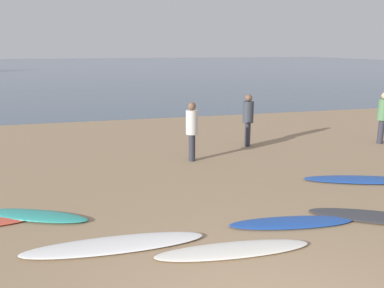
{
  "coord_description": "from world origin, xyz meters",
  "views": [
    {
      "loc": [
        -1.52,
        -2.67,
        2.86
      ],
      "look_at": [
        0.86,
        6.19,
        0.6
      ],
      "focal_mm": 36.47,
      "sensor_mm": 36.0,
      "label": 1
    }
  ],
  "objects_px": {
    "surfboard_4": "(233,250)",
    "person_0": "(383,114)",
    "surfboard_5": "(292,222)",
    "surfboard_2": "(36,216)",
    "person_1": "(248,116)",
    "person_2": "(192,127)",
    "surfboard_6": "(377,217)",
    "surfboard_7": "(362,180)",
    "surfboard_3": "(115,245)"
  },
  "relations": [
    {
      "from": "surfboard_4",
      "to": "person_1",
      "type": "bearing_deg",
      "value": 69.49
    },
    {
      "from": "surfboard_2",
      "to": "surfboard_4",
      "type": "xyz_separation_m",
      "value": [
        2.89,
        -1.98,
        -0.01
      ]
    },
    {
      "from": "surfboard_7",
      "to": "person_2",
      "type": "xyz_separation_m",
      "value": [
        -3.21,
        2.52,
        0.87
      ]
    },
    {
      "from": "person_2",
      "to": "surfboard_2",
      "type": "bearing_deg",
      "value": 136.78
    },
    {
      "from": "surfboard_3",
      "to": "person_1",
      "type": "relative_size",
      "value": 1.73
    },
    {
      "from": "surfboard_7",
      "to": "person_0",
      "type": "xyz_separation_m",
      "value": [
        2.88,
        2.86,
        0.89
      ]
    },
    {
      "from": "person_0",
      "to": "person_1",
      "type": "distance_m",
      "value": 4.15
    },
    {
      "from": "surfboard_7",
      "to": "person_1",
      "type": "bearing_deg",
      "value": 126.81
    },
    {
      "from": "surfboard_3",
      "to": "person_0",
      "type": "bearing_deg",
      "value": 29.42
    },
    {
      "from": "surfboard_2",
      "to": "person_0",
      "type": "height_order",
      "value": "person_0"
    },
    {
      "from": "surfboard_6",
      "to": "person_0",
      "type": "xyz_separation_m",
      "value": [
        3.93,
        4.6,
        0.9
      ]
    },
    {
      "from": "person_1",
      "to": "person_2",
      "type": "distance_m",
      "value": 2.27
    },
    {
      "from": "person_0",
      "to": "person_2",
      "type": "height_order",
      "value": "person_0"
    },
    {
      "from": "surfboard_4",
      "to": "person_0",
      "type": "xyz_separation_m",
      "value": [
        6.72,
        5.02,
        0.9
      ]
    },
    {
      "from": "person_1",
      "to": "person_2",
      "type": "height_order",
      "value": "person_1"
    },
    {
      "from": "person_2",
      "to": "surfboard_6",
      "type": "bearing_deg",
      "value": -143.93
    },
    {
      "from": "surfboard_2",
      "to": "surfboard_4",
      "type": "distance_m",
      "value": 3.5
    },
    {
      "from": "surfboard_2",
      "to": "surfboard_5",
      "type": "bearing_deg",
      "value": 8.3
    },
    {
      "from": "surfboard_2",
      "to": "surfboard_4",
      "type": "bearing_deg",
      "value": -7.88
    },
    {
      "from": "surfboard_2",
      "to": "person_1",
      "type": "distance_m",
      "value": 6.75
    },
    {
      "from": "surfboard_4",
      "to": "surfboard_3",
      "type": "bearing_deg",
      "value": 164.27
    },
    {
      "from": "surfboard_3",
      "to": "person_1",
      "type": "distance_m",
      "value": 6.77
    },
    {
      "from": "surfboard_2",
      "to": "person_0",
      "type": "distance_m",
      "value": 10.12
    },
    {
      "from": "surfboard_2",
      "to": "surfboard_6",
      "type": "xyz_separation_m",
      "value": [
        5.68,
        -1.55,
        -0.01
      ]
    },
    {
      "from": "surfboard_7",
      "to": "surfboard_4",
      "type": "bearing_deg",
      "value": -132.35
    },
    {
      "from": "surfboard_3",
      "to": "surfboard_5",
      "type": "bearing_deg",
      "value": 1.83
    },
    {
      "from": "surfboard_5",
      "to": "person_0",
      "type": "height_order",
      "value": "person_0"
    },
    {
      "from": "person_2",
      "to": "surfboard_5",
      "type": "bearing_deg",
      "value": -161.95
    },
    {
      "from": "surfboard_2",
      "to": "person_2",
      "type": "distance_m",
      "value": 4.52
    },
    {
      "from": "surfboard_3",
      "to": "surfboard_6",
      "type": "bearing_deg",
      "value": -0.66
    },
    {
      "from": "surfboard_4",
      "to": "surfboard_5",
      "type": "xyz_separation_m",
      "value": [
        1.27,
        0.61,
        -0.0
      ]
    },
    {
      "from": "surfboard_2",
      "to": "surfboard_5",
      "type": "height_order",
      "value": "surfboard_2"
    },
    {
      "from": "person_0",
      "to": "person_1",
      "type": "xyz_separation_m",
      "value": [
        -4.09,
        0.73,
        -0.01
      ]
    },
    {
      "from": "surfboard_6",
      "to": "person_1",
      "type": "relative_size",
      "value": 1.45
    },
    {
      "from": "surfboard_3",
      "to": "surfboard_7",
      "type": "height_order",
      "value": "surfboard_3"
    },
    {
      "from": "surfboard_7",
      "to": "person_2",
      "type": "height_order",
      "value": "person_2"
    },
    {
      "from": "surfboard_3",
      "to": "person_1",
      "type": "height_order",
      "value": "person_1"
    },
    {
      "from": "surfboard_3",
      "to": "surfboard_4",
      "type": "xyz_separation_m",
      "value": [
        1.64,
        -0.59,
        -0.0
      ]
    },
    {
      "from": "surfboard_6",
      "to": "surfboard_7",
      "type": "bearing_deg",
      "value": 88.05
    },
    {
      "from": "surfboard_7",
      "to": "person_0",
      "type": "bearing_deg",
      "value": 63.13
    },
    {
      "from": "person_0",
      "to": "surfboard_6",
      "type": "bearing_deg",
      "value": 169.74
    },
    {
      "from": "surfboard_6",
      "to": "surfboard_5",
      "type": "bearing_deg",
      "value": -157.7
    },
    {
      "from": "surfboard_3",
      "to": "person_2",
      "type": "bearing_deg",
      "value": 62.41
    },
    {
      "from": "surfboard_7",
      "to": "person_0",
      "type": "height_order",
      "value": "person_0"
    },
    {
      "from": "surfboard_2",
      "to": "surfboard_6",
      "type": "height_order",
      "value": "surfboard_2"
    },
    {
      "from": "surfboard_3",
      "to": "surfboard_7",
      "type": "relative_size",
      "value": 1.06
    },
    {
      "from": "surfboard_6",
      "to": "person_1",
      "type": "bearing_deg",
      "value": 120.88
    },
    {
      "from": "surfboard_4",
      "to": "person_0",
      "type": "distance_m",
      "value": 8.44
    },
    {
      "from": "person_0",
      "to": "surfboard_7",
      "type": "bearing_deg",
      "value": 165.08
    },
    {
      "from": "surfboard_4",
      "to": "surfboard_6",
      "type": "distance_m",
      "value": 2.82
    }
  ]
}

